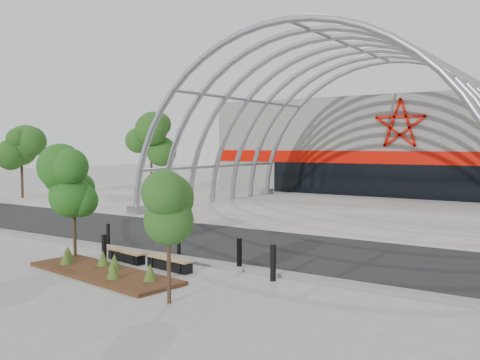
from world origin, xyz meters
The scene contains 18 objects.
ground centered at (0.00, 0.00, 0.00)m, with size 140.00×140.00×0.00m, color gray.
road centered at (0.00, 3.50, 0.01)m, with size 140.00×7.00×0.02m, color black.
forecourt centered at (0.00, 15.50, 0.02)m, with size 60.00×17.00×0.04m, color #A59F96.
kerb centered at (0.00, -0.25, 0.06)m, with size 60.00×0.50×0.12m, color slate.
arena_building centered at (0.00, 33.45, 3.99)m, with size 34.00×15.24×8.00m.
vault_canopy centered at (0.00, 15.50, 0.02)m, with size 20.80×15.80×20.36m.
planting_bed centered at (-0.42, -3.20, 0.15)m, with size 6.05×2.58×0.62m.
street_tree_0 centered at (-2.87, -2.26, 2.64)m, with size 1.61×1.61×3.68m.
street_tree_1 centered at (3.39, -4.39, 2.26)m, with size 1.33×1.33×3.14m.
bench_0 centered at (-1.15, -1.46, 0.19)m, with size 1.86×0.71×0.38m.
bench_1 centered at (0.94, -1.58, 0.19)m, with size 1.94×0.68×0.40m.
bollard_0 centered at (-3.99, 0.31, 0.44)m, with size 0.14×0.14×0.88m, color black.
bollard_1 centered at (-1.33, -2.30, 0.53)m, with size 0.17×0.17×1.06m, color black.
bollard_2 centered at (-0.34, 0.41, 0.43)m, with size 0.14×0.14×0.86m, color black.
bollard_3 centered at (2.83, -0.29, 0.52)m, with size 0.17×0.17×1.04m, color black.
bollard_4 centered at (4.48, -0.93, 0.55)m, with size 0.18×0.18×1.10m, color black.
bg_tree_0 centered at (-20.00, 20.00, 4.64)m, with size 3.00×3.00×6.45m.
bg_tree_2 centered at (-24.00, 10.00, 3.86)m, with size 2.55×2.55×5.38m.
Camera 1 is at (12.40, -14.62, 4.07)m, focal length 40.00 mm.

